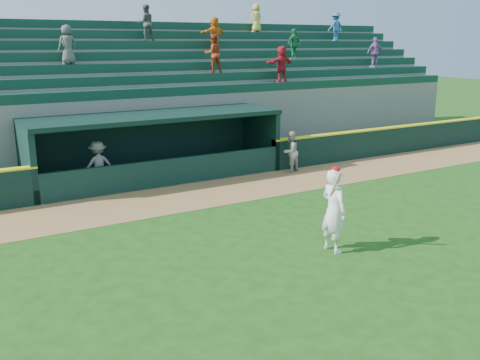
{
  "coord_description": "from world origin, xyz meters",
  "views": [
    {
      "loc": [
        -7.34,
        -10.77,
        5.02
      ],
      "look_at": [
        0.0,
        1.6,
        1.3
      ],
      "focal_mm": 40.0,
      "sensor_mm": 36.0,
      "label": 1
    }
  ],
  "objects": [
    {
      "name": "stands",
      "position": [
        0.02,
        12.56,
        2.4
      ],
      "size": [
        34.5,
        6.25,
        7.05
      ],
      "color": "slate",
      "rests_on": "ground"
    },
    {
      "name": "warning_track",
      "position": [
        0.0,
        4.9,
        0.01
      ],
      "size": [
        40.0,
        3.0,
        0.01
      ],
      "primitive_type": "cube",
      "color": "olive",
      "rests_on": "ground"
    },
    {
      "name": "dugout_player_inside",
      "position": [
        -2.3,
        7.44,
        0.85
      ],
      "size": [
        1.1,
        0.64,
        1.7
      ],
      "primitive_type": "imported",
      "rotation": [
        0.0,
        0.0,
        3.13
      ],
      "color": "#9B9B96",
      "rests_on": "ground"
    },
    {
      "name": "batter_at_plate",
      "position": [
        0.95,
        -1.27,
        1.07
      ],
      "size": [
        0.54,
        0.87,
        2.17
      ],
      "color": "white",
      "rests_on": "ground"
    },
    {
      "name": "wall_stripe_right",
      "position": [
        12.25,
        6.55,
        1.23
      ],
      "size": [
        15.5,
        0.32,
        0.06
      ],
      "primitive_type": "cube",
      "color": "yellow",
      "rests_on": "field_wall_right"
    },
    {
      "name": "ground",
      "position": [
        0.0,
        0.0,
        0.0
      ],
      "size": [
        120.0,
        120.0,
        0.0
      ],
      "primitive_type": "plane",
      "color": "#1C4812",
      "rests_on": "ground"
    },
    {
      "name": "dugout_player_front",
      "position": [
        4.95,
        6.04,
        0.82
      ],
      "size": [
        0.96,
        0.85,
        1.64
      ],
      "primitive_type": "imported",
      "rotation": [
        0.0,
        0.0,
        3.47
      ],
      "color": "#AAAAA5",
      "rests_on": "ground"
    },
    {
      "name": "dugout",
      "position": [
        0.0,
        8.0,
        1.36
      ],
      "size": [
        9.4,
        2.8,
        2.46
      ],
      "color": "slate",
      "rests_on": "ground"
    },
    {
      "name": "field_wall_right",
      "position": [
        12.25,
        6.55,
        0.6
      ],
      "size": [
        15.5,
        0.3,
        1.2
      ],
      "primitive_type": "cube",
      "color": "black",
      "rests_on": "ground"
    }
  ]
}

